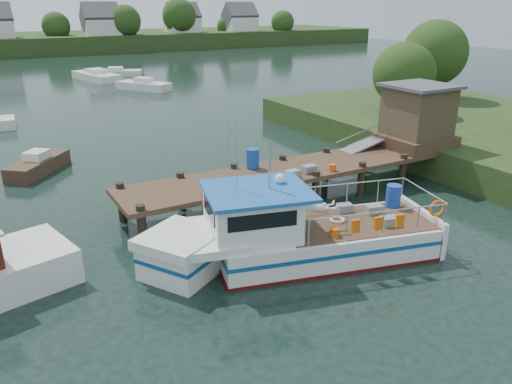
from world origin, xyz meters
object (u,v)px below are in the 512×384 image
moored_far (116,73)px  moored_d (96,76)px  dock (378,136)px  lobster_boat (289,236)px  moored_c (379,98)px  moored_b (144,85)px  moored_rowboat (38,165)px

moored_far → moored_d: moored_d is taller
dock → lobster_boat: lobster_boat is taller
lobster_boat → moored_c: bearing=55.8°
moored_b → moored_c: (15.55, -16.98, -0.03)m
lobster_boat → moored_c: 29.90m
dock → moored_rowboat: bearing=146.1°
moored_far → moored_b: bearing=-86.4°
moored_c → moored_d: bearing=125.0°
moored_far → moored_d: bearing=-133.4°
lobster_boat → moored_d: lobster_boat is taller
moored_d → moored_b: bearing=-57.9°
moored_rowboat → moored_c: size_ratio=0.50×
lobster_boat → moored_b: bearing=93.7°
moored_b → moored_c: size_ratio=0.75×
moored_c → moored_far: bearing=118.3°
moored_rowboat → moored_far: 36.97m
moored_b → moored_c: moored_b is taller
moored_b → moored_rowboat: bearing=-98.1°
lobster_boat → moored_rowboat: lobster_boat is taller
moored_rowboat → moored_d: 33.67m
dock → moored_b: 32.20m
moored_rowboat → moored_far: moored_rowboat is taller
moored_d → moored_c: bearing=-38.3°
moored_rowboat → moored_b: (12.80, 22.67, 0.04)m
dock → moored_rowboat: (-14.07, 9.46, -1.82)m
moored_far → moored_rowboat: bearing=-105.5°
lobster_boat → moored_d: (4.32, 46.20, -0.43)m
moored_rowboat → moored_d: moored_d is taller
lobster_boat → moored_rowboat: size_ratio=2.68×
moored_rowboat → moored_c: 28.92m
dock → moored_b: dock is taller
dock → lobster_boat: size_ratio=1.61×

